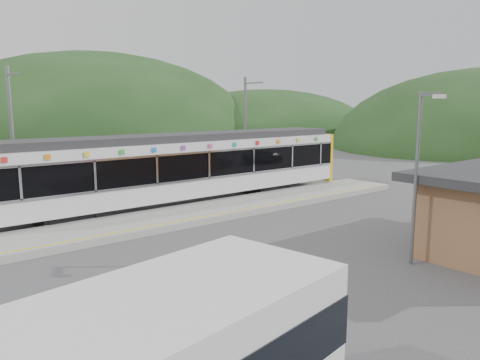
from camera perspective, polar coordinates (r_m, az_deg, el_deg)
ground at (r=20.06m, az=0.97°, el=-6.01°), size 120.00×120.00×0.00m
hills at (r=27.93m, az=3.70°, el=-1.70°), size 146.00×149.00×26.00m
platform at (r=22.57m, az=-4.45°, el=-3.93°), size 26.00×3.20×0.30m
yellow_line at (r=21.51m, az=-2.47°, el=-4.14°), size 26.00×0.10×0.01m
train at (r=24.84m, az=-6.69°, el=1.73°), size 20.44×3.01×3.74m
catenary_mast_west at (r=24.05m, az=-25.96°, el=4.42°), size 0.18×1.80×7.00m
catenary_mast_east at (r=30.46m, az=0.68°, el=6.15°), size 0.18×1.80×7.00m
lamp_post at (r=16.04m, az=21.12°, el=1.89°), size 0.48×1.06×5.67m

